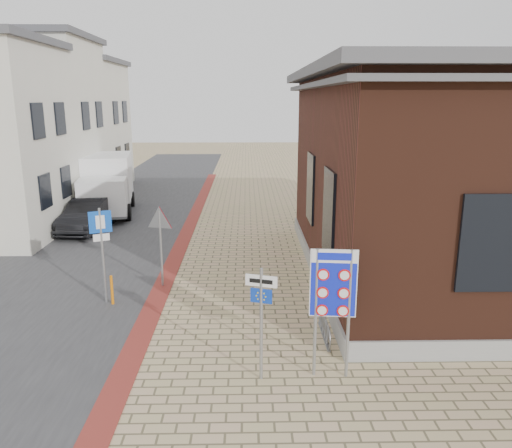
# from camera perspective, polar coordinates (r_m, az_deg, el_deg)

# --- Properties ---
(ground) EXTENTS (120.00, 120.00, 0.00)m
(ground) POSITION_cam_1_polar(r_m,az_deg,el_deg) (11.00, -4.86, -18.02)
(ground) COLOR tan
(ground) RESTS_ON ground
(road_strip) EXTENTS (7.00, 60.00, 0.02)m
(road_strip) POSITION_cam_1_polar(r_m,az_deg,el_deg) (25.74, -15.01, 0.54)
(road_strip) COLOR #38383A
(road_strip) RESTS_ON ground
(curb_strip) EXTENTS (0.60, 40.00, 0.02)m
(curb_strip) POSITION_cam_1_polar(r_m,az_deg,el_deg) (20.34, -8.71, -2.70)
(curb_strip) COLOR maroon
(curb_strip) RESTS_ON ground
(brick_building) EXTENTS (13.00, 13.00, 6.80)m
(brick_building) POSITION_cam_1_polar(r_m,az_deg,el_deg) (18.43, 25.76, 5.38)
(brick_building) COLOR gray
(brick_building) RESTS_ON ground
(townhouse_mid) EXTENTS (7.40, 6.40, 9.10)m
(townhouse_mid) POSITION_cam_1_polar(r_m,az_deg,el_deg) (29.72, -24.71, 10.41)
(townhouse_mid) COLOR silver
(townhouse_mid) RESTS_ON ground
(townhouse_far) EXTENTS (7.40, 6.40, 8.30)m
(townhouse_far) POSITION_cam_1_polar(r_m,az_deg,el_deg) (35.33, -20.79, 10.51)
(townhouse_far) COLOR silver
(townhouse_far) RESTS_ON ground
(bike_rack) EXTENTS (0.08, 1.80, 0.60)m
(bike_rack) POSITION_cam_1_polar(r_m,az_deg,el_deg) (12.92, 7.82, -11.60)
(bike_rack) COLOR slate
(bike_rack) RESTS_ON ground
(sedan) EXTENTS (1.80, 4.43, 1.43)m
(sedan) POSITION_cam_1_polar(r_m,az_deg,el_deg) (23.92, -18.61, 1.00)
(sedan) COLOR black
(sedan) RESTS_ON ground
(box_truck) EXTENTS (3.17, 6.01, 2.99)m
(box_truck) POSITION_cam_1_polar(r_m,az_deg,el_deg) (27.04, -16.65, 4.38)
(box_truck) COLOR slate
(box_truck) RESTS_ON ground
(border_sign) EXTENTS (0.98, 0.15, 2.87)m
(border_sign) POSITION_cam_1_polar(r_m,az_deg,el_deg) (10.55, 8.82, -7.04)
(border_sign) COLOR gray
(border_sign) RESTS_ON ground
(essen_sign) EXTENTS (0.65, 0.25, 2.50)m
(essen_sign) POSITION_cam_1_polar(r_m,az_deg,el_deg) (10.47, 0.60, -9.44)
(essen_sign) COLOR gray
(essen_sign) RESTS_ON ground
(parking_sign) EXTENTS (0.59, 0.29, 2.85)m
(parking_sign) POSITION_cam_1_polar(r_m,az_deg,el_deg) (14.92, -17.25, -1.56)
(parking_sign) COLOR gray
(parking_sign) RESTS_ON ground
(yield_sign) EXTENTS (0.90, 0.27, 2.56)m
(yield_sign) POSITION_cam_1_polar(r_m,az_deg,el_deg) (15.82, -10.91, -0.34)
(yield_sign) COLOR gray
(yield_sign) RESTS_ON ground
(bollard) EXTENTS (0.10, 0.10, 0.89)m
(bollard) POSITION_cam_1_polar(r_m,az_deg,el_deg) (15.18, -16.14, -7.29)
(bollard) COLOR orange
(bollard) RESTS_ON ground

